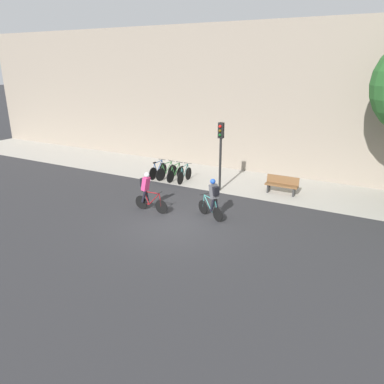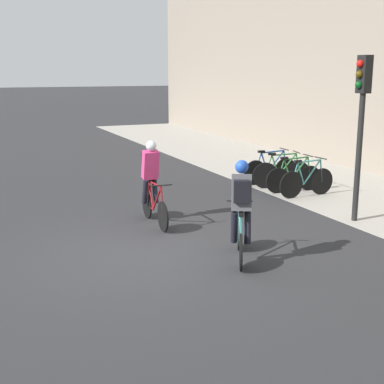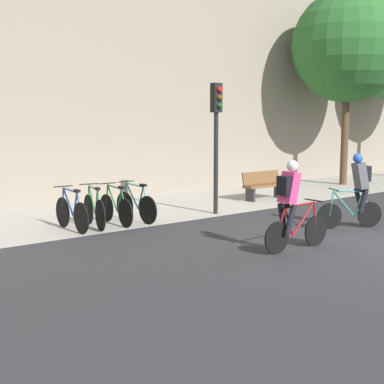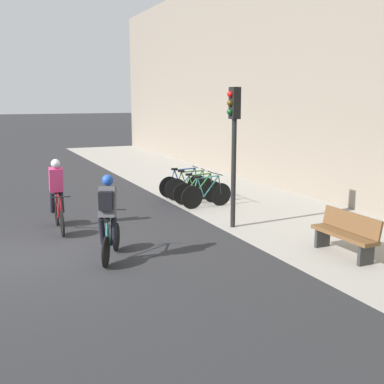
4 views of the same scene
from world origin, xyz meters
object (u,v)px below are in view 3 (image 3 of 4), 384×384
at_px(parked_bike_2, 116,208).
at_px(bench, 264,185).
at_px(parked_bike_0, 72,213).
at_px(parked_bike_3, 136,205).
at_px(cyclist_grey, 358,188).
at_px(cyclist_pink, 291,202).
at_px(parked_bike_1, 94,210).
at_px(traffic_light_pole, 216,124).

xyz_separation_m(parked_bike_2, bench, (5.78, 0.63, 0.07)).
distance_m(parked_bike_0, parked_bike_3, 1.73).
relative_size(parked_bike_2, bench, 1.03).
bearing_deg(parked_bike_0, cyclist_grey, -36.18).
bearing_deg(parked_bike_0, parked_bike_3, 0.00).
bearing_deg(cyclist_pink, parked_bike_0, 118.39).
xyz_separation_m(parked_bike_1, parked_bike_2, (0.58, -0.00, -0.01)).
height_order(cyclist_pink, cyclist_grey, cyclist_pink).
distance_m(cyclist_pink, bench, 6.81).
height_order(parked_bike_3, traffic_light_pole, traffic_light_pole).
relative_size(parked_bike_0, bench, 1.05).
bearing_deg(parked_bike_2, bench, 6.25).
bearing_deg(parked_bike_1, cyclist_grey, -39.37).
distance_m(parked_bike_1, traffic_light_pole, 4.00).
relative_size(traffic_light_pole, bench, 2.15).
relative_size(cyclist_grey, parked_bike_1, 1.06).
distance_m(parked_bike_3, traffic_light_pole, 3.06).
bearing_deg(parked_bike_2, parked_bike_0, 179.99).
relative_size(parked_bike_0, parked_bike_1, 1.03).
xyz_separation_m(parked_bike_1, parked_bike_3, (1.16, -0.00, -0.01)).
distance_m(cyclist_grey, traffic_light_pole, 4.00).
distance_m(cyclist_grey, parked_bike_0, 6.60).
relative_size(parked_bike_3, traffic_light_pole, 0.48).
xyz_separation_m(cyclist_pink, parked_bike_1, (-1.81, 4.41, -0.53)).
height_order(parked_bike_0, parked_bike_3, parked_bike_0).
bearing_deg(traffic_light_pole, bench, 19.39).
height_order(cyclist_grey, traffic_light_pole, traffic_light_pole).
bearing_deg(bench, parked_bike_0, -174.79).
distance_m(parked_bike_0, bench, 6.96).
bearing_deg(traffic_light_pole, parked_bike_3, 170.24).
height_order(cyclist_pink, parked_bike_2, cyclist_pink).
distance_m(parked_bike_3, bench, 5.24).
relative_size(parked_bike_2, traffic_light_pole, 0.48).
bearing_deg(parked_bike_0, cyclist_pink, -61.61).
distance_m(cyclist_grey, bench, 4.83).
height_order(parked_bike_0, parked_bike_2, parked_bike_0).
relative_size(cyclist_pink, parked_bike_0, 1.03).
relative_size(parked_bike_0, traffic_light_pole, 0.49).
xyz_separation_m(parked_bike_2, parked_bike_3, (0.58, 0.00, 0.01)).
xyz_separation_m(cyclist_pink, parked_bike_3, (-0.65, 4.41, -0.54)).
distance_m(parked_bike_2, traffic_light_pole, 3.52).
bearing_deg(parked_bike_3, traffic_light_pole, -9.76).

